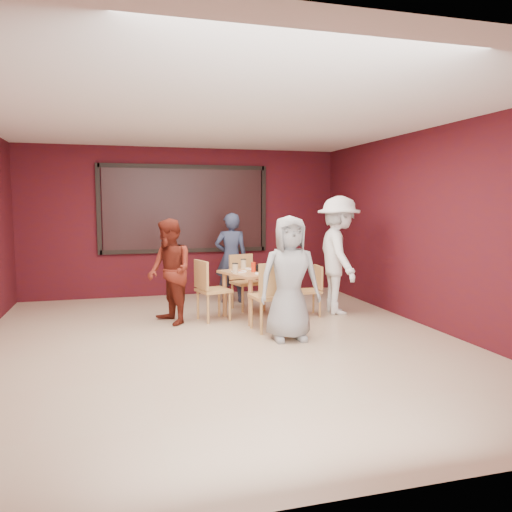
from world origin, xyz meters
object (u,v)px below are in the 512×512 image
object	(u,v)px
chair_front	(271,293)
chair_right	(312,287)
dining_table	(257,277)
diner_back	(231,258)
chair_back	(244,278)
diner_left	(170,272)
diner_front	(290,278)
chair_left	(209,287)
diner_right	(339,255)

from	to	relation	value
chair_front	chair_right	distance (m)	1.21
dining_table	diner_back	distance (m)	1.33
chair_back	diner_left	xyz separation A→B (m)	(-1.30, -0.74, 0.26)
diner_front	chair_front	bearing A→B (deg)	108.14
chair_left	chair_right	bearing A→B (deg)	-2.77
chair_left	diner_left	xyz separation A→B (m)	(-0.58, -0.04, 0.25)
chair_back	diner_left	bearing A→B (deg)	-150.58
chair_front	chair_right	xyz separation A→B (m)	(0.91, 0.80, -0.10)
chair_right	diner_right	distance (m)	0.68
diner_left	diner_right	bearing A→B (deg)	70.93
chair_back	diner_right	size ratio (longest dim) A/B	0.48
diner_left	diner_right	size ratio (longest dim) A/B	0.82
chair_right	diner_front	bearing A→B (deg)	-122.95
dining_table	chair_back	bearing A→B (deg)	91.92
chair_left	diner_left	world-z (taller)	diner_left
diner_front	diner_left	bearing A→B (deg)	141.63
diner_back	diner_left	world-z (taller)	diner_back
diner_front	diner_right	xyz separation A→B (m)	(1.27, 1.28, 0.13)
dining_table	chair_front	world-z (taller)	chair_front
diner_back	diner_right	world-z (taller)	diner_right
dining_table	chair_left	xyz separation A→B (m)	(-0.75, 0.02, -0.12)
chair_right	diner_back	xyz separation A→B (m)	(-0.98, 1.37, 0.35)
diner_front	diner_left	distance (m)	1.89
chair_front	chair_back	bearing A→B (deg)	89.25
chair_back	diner_right	xyz separation A→B (m)	(1.36, -0.73, 0.42)
chair_back	chair_right	world-z (taller)	chair_back
chair_back	diner_right	bearing A→B (deg)	-28.13
dining_table	diner_right	size ratio (longest dim) A/B	0.62
dining_table	diner_left	bearing A→B (deg)	-179.17
chair_right	chair_left	bearing A→B (deg)	177.23
dining_table	chair_right	xyz separation A→B (m)	(0.86, -0.06, -0.19)
chair_front	diner_right	size ratio (longest dim) A/B	0.51
diner_front	diner_right	distance (m)	1.81
chair_front	diner_front	world-z (taller)	diner_front
dining_table	chair_back	world-z (taller)	chair_back
dining_table	diner_right	distance (m)	1.37
chair_front	diner_right	bearing A→B (deg)	31.52
chair_back	chair_left	xyz separation A→B (m)	(-0.73, -0.70, 0.01)
diner_back	diner_right	bearing A→B (deg)	146.84
dining_table	diner_left	xyz separation A→B (m)	(-1.33, -0.02, 0.13)
chair_front	chair_left	bearing A→B (deg)	128.82
chair_back	chair_right	bearing A→B (deg)	-41.25
chair_front	diner_back	size ratio (longest dim) A/B	0.61
chair_back	diner_left	size ratio (longest dim) A/B	0.59
diner_right	diner_back	bearing A→B (deg)	55.50
diner_right	chair_back	bearing A→B (deg)	69.67
diner_back	chair_left	bearing A→B (deg)	73.12
chair_back	chair_right	size ratio (longest dim) A/B	1.15
chair_left	diner_front	distance (m)	1.57
chair_left	diner_right	size ratio (longest dim) A/B	0.49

